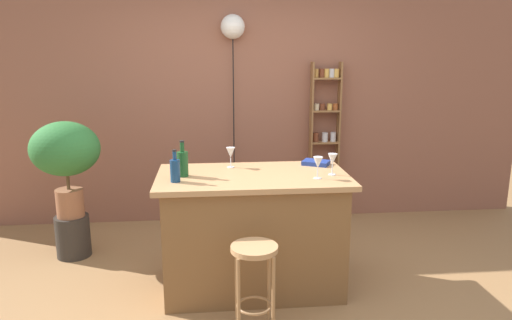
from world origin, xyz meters
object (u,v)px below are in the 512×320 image
bottle_sauce_amber (183,163)px  cookbook (316,163)px  wine_glass_center (333,160)px  bottle_spirits_clear (175,170)px  pendant_globe_light (233,29)px  wine_glass_right (318,163)px  potted_plant (65,153)px  spice_shelf (324,142)px  bar_stool (254,269)px  plant_stool (73,236)px  wine_glass_left (231,153)px

bottle_sauce_amber → cookbook: bearing=13.7°
bottle_sauce_amber → wine_glass_center: bearing=-3.4°
bottle_sauce_amber → cookbook: (1.08, 0.26, -0.09)m
bottle_spirits_clear → pendant_globe_light: size_ratio=0.11×
wine_glass_right → potted_plant: bearing=156.4°
potted_plant → bottle_sauce_amber: bearing=-34.7°
spice_shelf → pendant_globe_light: size_ratio=0.78×
bar_stool → pendant_globe_light: bearing=90.3°
plant_stool → wine_glass_right: (2.06, -0.90, 0.85)m
wine_glass_center → wine_glass_left: bearing=157.5°
wine_glass_center → wine_glass_right: same height
pendant_globe_light → bar_stool: bearing=-89.7°
bar_stool → bottle_sauce_amber: size_ratio=2.29×
bottle_sauce_amber → wine_glass_center: (1.13, -0.07, 0.01)m
bar_stool → wine_glass_right: wine_glass_right is taller
bottle_spirits_clear → spice_shelf: bearing=48.1°
spice_shelf → wine_glass_center: size_ratio=10.57×
plant_stool → wine_glass_center: wine_glass_center is taller
wine_glass_right → spice_shelf: bearing=74.7°
bottle_sauce_amber → wine_glass_left: size_ratio=1.66×
bottle_spirits_clear → cookbook: (1.12, 0.42, -0.07)m
wine_glass_right → pendant_globe_light: bearing=107.2°
potted_plant → pendant_globe_light: 2.05m
bottle_spirits_clear → wine_glass_right: 1.04m
bottle_spirits_clear → bottle_sauce_amber: bearing=73.0°
plant_stool → wine_glass_center: size_ratio=2.33×
pendant_globe_light → cookbook: bearing=-64.4°
pendant_globe_light → wine_glass_left: bearing=-94.2°
potted_plant → spice_shelf: bearing=17.3°
bottle_spirits_clear → wine_glass_center: size_ratio=1.44×
bar_stool → spice_shelf: (0.98, 2.18, 0.41)m
bar_stool → wine_glass_left: bearing=96.7°
plant_stool → cookbook: 2.32m
bar_stool → wine_glass_right: (0.52, 0.49, 0.58)m
bar_stool → cookbook: (0.60, 0.92, 0.48)m
wine_glass_left → wine_glass_right: (0.62, -0.41, 0.00)m
bottle_spirits_clear → wine_glass_right: (1.04, -0.01, 0.03)m
bottle_spirits_clear → wine_glass_left: bottle_spirits_clear is taller
wine_glass_right → pendant_globe_light: 2.06m
bottle_sauce_amber → wine_glass_right: bottle_sauce_amber is taller
potted_plant → wine_glass_right: 2.24m
wine_glass_left → wine_glass_center: (0.76, -0.31, 0.00)m
bar_stool → wine_glass_center: wine_glass_center is taller
plant_stool → pendant_globe_light: (1.53, 0.81, 1.88)m
wine_glass_center → pendant_globe_light: size_ratio=0.07×
plant_stool → wine_glass_left: bearing=-18.8°
spice_shelf → potted_plant: size_ratio=2.00×
bar_stool → cookbook: bearing=56.9°
plant_stool → wine_glass_right: bearing=-23.6°
bar_stool → spice_shelf: spice_shelf is taller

